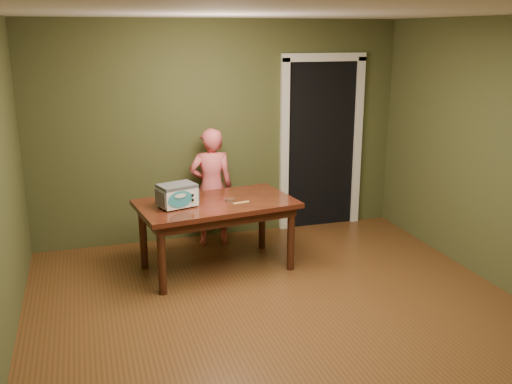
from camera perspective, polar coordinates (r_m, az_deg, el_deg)
floor at (r=5.02m, az=3.68°, el=-13.51°), size 5.00×5.00×0.00m
room_shell at (r=4.44m, az=4.06°, el=6.08°), size 4.52×5.02×2.61m
doorway at (r=7.57m, az=5.63°, el=5.07°), size 1.10×0.66×2.25m
dining_table at (r=5.96m, az=-3.99°, el=-1.88°), size 1.71×1.12×0.75m
toy_oven at (r=5.76m, az=-7.88°, el=-0.26°), size 0.43×0.35×0.23m
baking_pan at (r=5.95m, az=-2.67°, el=-0.75°), size 0.10×0.10×0.02m
spatula at (r=5.87m, az=-1.49°, el=-1.06°), size 0.18×0.06×0.01m
child at (r=6.67m, az=-4.47°, el=0.47°), size 0.54×0.38×1.40m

